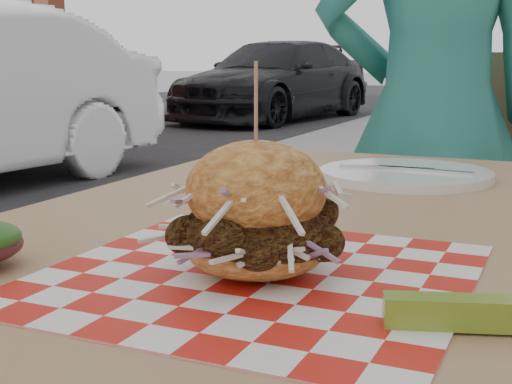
% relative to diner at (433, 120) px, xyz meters
% --- Properties ---
extents(diner, '(0.68, 0.58, 1.58)m').
position_rel_diner_xyz_m(diner, '(0.00, 0.00, 0.00)').
color(diner, '#2C8174').
rests_on(diner, ground).
extents(car_dark, '(2.17, 4.24, 1.18)m').
position_rel_diner_xyz_m(car_dark, '(-3.83, 8.24, -0.20)').
color(car_dark, black).
rests_on(car_dark, ground).
extents(patio_table, '(0.80, 1.20, 0.75)m').
position_rel_diner_xyz_m(patio_table, '(0.07, -0.97, -0.12)').
color(patio_table, '#A2855A').
rests_on(patio_table, ground).
extents(patio_chair, '(0.50, 0.50, 0.95)m').
position_rel_diner_xyz_m(patio_chair, '(0.05, 0.09, -0.24)').
color(patio_chair, '#A2855A').
rests_on(patio_chair, ground).
extents(paper_liner, '(0.36, 0.36, 0.00)m').
position_rel_diner_xyz_m(paper_liner, '(0.07, -1.19, -0.04)').
color(paper_liner, red).
rests_on(paper_liner, patio_table).
extents(sandwich, '(0.16, 0.16, 0.18)m').
position_rel_diner_xyz_m(sandwich, '(0.07, -1.19, 0.01)').
color(sandwich, gold).
rests_on(sandwich, paper_liner).
extents(pickle_spear, '(0.10, 0.05, 0.02)m').
position_rel_diner_xyz_m(pickle_spear, '(0.24, -1.25, -0.03)').
color(pickle_spear, olive).
rests_on(pickle_spear, paper_liner).
extents(place_setting, '(0.27, 0.27, 0.02)m').
position_rel_diner_xyz_m(place_setting, '(0.07, -0.63, -0.03)').
color(place_setting, white).
rests_on(place_setting, patio_table).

